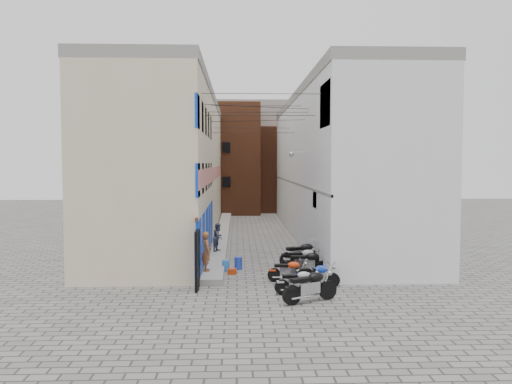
{
  "coord_description": "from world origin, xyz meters",
  "views": [
    {
      "loc": [
        -1.03,
        -18.64,
        4.66
      ],
      "look_at": [
        0.02,
        9.68,
        3.0
      ],
      "focal_mm": 35.0,
      "sensor_mm": 36.0,
      "label": 1
    }
  ],
  "objects": [
    {
      "name": "motorcycle_c",
      "position": [
        1.9,
        -0.38,
        0.52
      ],
      "size": [
        1.79,
        0.57,
        1.03
      ],
      "primitive_type": null,
      "rotation": [
        0.0,
        0.0,
        -1.56
      ],
      "color": "#0E37D7",
      "rests_on": "ground"
    },
    {
      "name": "water_jug_far",
      "position": [
        -1.0,
        2.95,
        0.27
      ],
      "size": [
        0.44,
        0.44,
        0.54
      ],
      "primitive_type": "cylinder",
      "rotation": [
        0.0,
        0.0,
        0.34
      ],
      "color": "#233EB1",
      "rests_on": "ground"
    },
    {
      "name": "motorcycle_e",
      "position": [
        1.85,
        1.69,
        0.58
      ],
      "size": [
        2.02,
        0.7,
        1.16
      ],
      "primitive_type": null,
      "rotation": [
        0.0,
        0.0,
        -1.61
      ],
      "color": "black",
      "rests_on": "ground"
    },
    {
      "name": "motorcycle_b",
      "position": [
        1.13,
        -1.29,
        0.5
      ],
      "size": [
        1.76,
        0.66,
        1.0
      ],
      "primitive_type": null,
      "rotation": [
        0.0,
        0.0,
        -1.51
      ],
      "color": "#A4A5A9",
      "rests_on": "ground"
    },
    {
      "name": "motorcycle_d",
      "position": [
        0.98,
        0.59,
        0.49
      ],
      "size": [
        1.73,
        0.65,
        0.98
      ],
      "primitive_type": null,
      "rotation": [
        0.0,
        0.0,
        -1.64
      ],
      "color": "red",
      "rests_on": "ground"
    },
    {
      "name": "motorcycle_g",
      "position": [
        1.87,
        3.5,
        0.63
      ],
      "size": [
        2.28,
        1.36,
        1.26
      ],
      "primitive_type": null,
      "rotation": [
        0.0,
        0.0,
        -1.23
      ],
      "color": "black",
      "rests_on": "ground"
    },
    {
      "name": "motorcycle_f",
      "position": [
        1.8,
        2.62,
        0.55
      ],
      "size": [
        1.95,
        0.75,
        1.11
      ],
      "primitive_type": null,
      "rotation": [
        0.0,
        0.0,
        -1.5
      ],
      "color": "#9E9DA2",
      "rests_on": "ground"
    },
    {
      "name": "person_a",
      "position": [
        -2.3,
        1.54,
        1.06
      ],
      "size": [
        0.49,
        0.65,
        1.61
      ],
      "primitive_type": "imported",
      "rotation": [
        0.0,
        0.0,
        1.76
      ],
      "color": "brown",
      "rests_on": "plinth"
    },
    {
      "name": "person_b",
      "position": [
        -2.0,
        6.15,
        0.95
      ],
      "size": [
        0.75,
        0.83,
        1.39
      ],
      "primitive_type": "imported",
      "rotation": [
        0.0,
        0.0,
        1.16
      ],
      "color": "#383B54",
      "rests_on": "plinth"
    },
    {
      "name": "building_left",
      "position": [
        -4.98,
        12.95,
        4.5
      ],
      "size": [
        5.1,
        27.0,
        9.0
      ],
      "color": "beige",
      "rests_on": "ground"
    },
    {
      "name": "plinth",
      "position": [
        -2.05,
        13.0,
        0.12
      ],
      "size": [
        0.9,
        26.0,
        0.25
      ],
      "primitive_type": "cube",
      "color": "gray",
      "rests_on": "ground"
    },
    {
      "name": "building_right",
      "position": [
        5.0,
        13.0,
        4.51
      ],
      "size": [
        5.94,
        26.0,
        9.0
      ],
      "color": "white",
      "rests_on": "ground"
    },
    {
      "name": "building_far_concrete",
      "position": [
        0.0,
        34.0,
        5.5
      ],
      "size": [
        8.0,
        5.0,
        11.0
      ],
      "primitive_type": "cube",
      "color": "gray",
      "rests_on": "ground"
    },
    {
      "name": "building_far_brick_right",
      "position": [
        3.0,
        30.0,
        4.0
      ],
      "size": [
        5.0,
        6.0,
        8.0
      ],
      "primitive_type": "cube",
      "color": "brown",
      "rests_on": "ground"
    },
    {
      "name": "ground",
      "position": [
        0.0,
        0.0,
        0.0
      ],
      "size": [
        90.0,
        90.0,
        0.0
      ],
      "primitive_type": "plane",
      "color": "#5E5B59",
      "rests_on": "ground"
    },
    {
      "name": "motorcycle_a",
      "position": [
        1.39,
        -2.29,
        0.61
      ],
      "size": [
        2.18,
        1.5,
        1.22
      ],
      "primitive_type": null,
      "rotation": [
        0.0,
        0.0,
        -1.13
      ],
      "color": "black",
      "rests_on": "ground"
    },
    {
      "name": "water_jug_near",
      "position": [
        -1.55,
        2.58,
        0.24
      ],
      "size": [
        0.39,
        0.39,
        0.48
      ],
      "primitive_type": "cylinder",
      "rotation": [
        0.0,
        0.0,
        -0.32
      ],
      "color": "blue",
      "rests_on": "ground"
    },
    {
      "name": "far_shopfront",
      "position": [
        0.0,
        25.2,
        1.2
      ],
      "size": [
        2.0,
        0.3,
        2.4
      ],
      "primitive_type": "cube",
      "color": "black",
      "rests_on": "ground"
    },
    {
      "name": "building_far_brick_left",
      "position": [
        -2.0,
        28.0,
        5.0
      ],
      "size": [
        6.0,
        6.0,
        10.0
      ],
      "primitive_type": "cube",
      "color": "brown",
      "rests_on": "ground"
    },
    {
      "name": "red_crate",
      "position": [
        -1.27,
        2.01,
        0.11
      ],
      "size": [
        0.39,
        0.3,
        0.23
      ],
      "primitive_type": "cube",
      "rotation": [
        0.0,
        0.0,
        -0.08
      ],
      "color": "#A72F0B",
      "rests_on": "ground"
    },
    {
      "name": "overhead_wires",
      "position": [
        0.0,
        7.64,
        7.12
      ],
      "size": [
        5.8,
        13.02,
        1.32
      ],
      "color": "black",
      "rests_on": "ground"
    }
  ]
}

